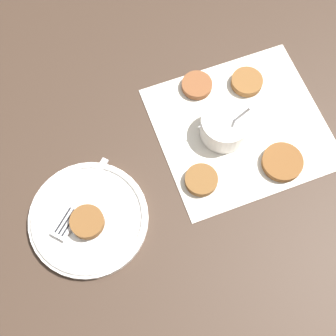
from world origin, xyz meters
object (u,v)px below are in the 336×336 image
(sauce_bowl, at_px, (224,127))
(fork, at_px, (76,206))
(fritter_on_plate, at_px, (87,222))
(serving_plate, at_px, (89,218))

(sauce_bowl, relative_size, fork, 0.73)
(sauce_bowl, relative_size, fritter_on_plate, 1.72)
(serving_plate, xyz_separation_m, fork, (0.02, -0.02, 0.01))
(serving_plate, relative_size, fork, 1.52)
(serving_plate, bearing_deg, fritter_on_plate, 84.68)
(serving_plate, height_order, fork, fork)
(sauce_bowl, height_order, fork, sauce_bowl)
(fritter_on_plate, distance_m, fork, 0.04)
(sauce_bowl, distance_m, fritter_on_plate, 0.31)
(fritter_on_plate, bearing_deg, fork, -66.36)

